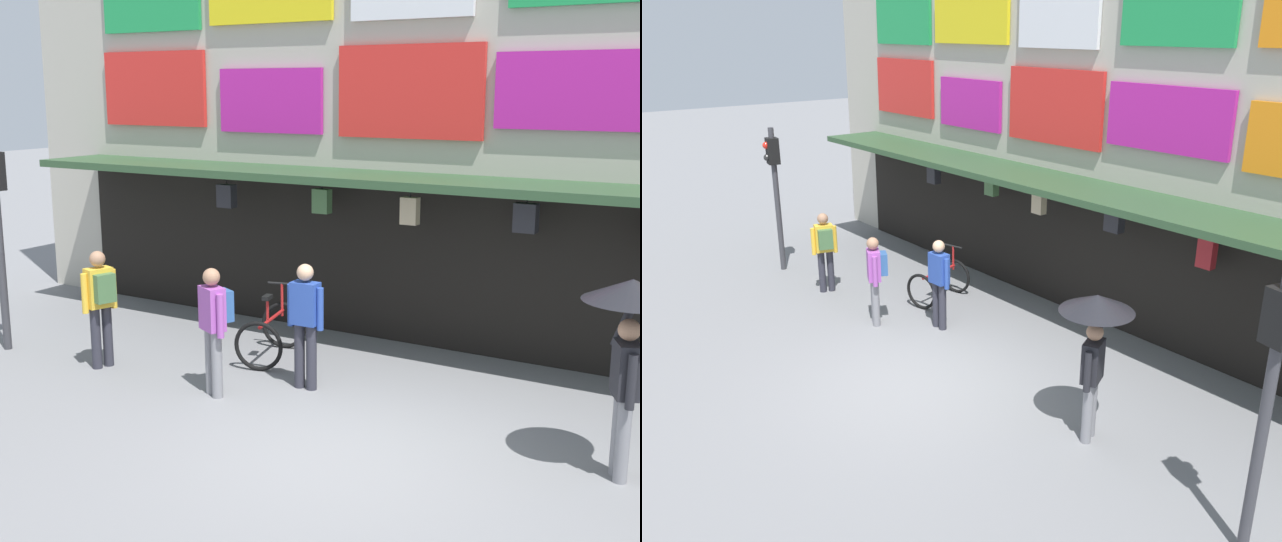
{
  "view_description": "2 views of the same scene",
  "coord_description": "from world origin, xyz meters",
  "views": [
    {
      "loc": [
        4.09,
        -7.44,
        3.89
      ],
      "look_at": [
        -1.15,
        1.29,
        1.65
      ],
      "focal_mm": 47.0,
      "sensor_mm": 36.0,
      "label": 1
    },
    {
      "loc": [
        7.72,
        -5.32,
        5.23
      ],
      "look_at": [
        -1.11,
        1.68,
        1.16
      ],
      "focal_mm": 38.09,
      "sensor_mm": 36.0,
      "label": 2
    }
  ],
  "objects": [
    {
      "name": "bicycle_parked",
      "position": [
        -2.54,
        2.23,
        0.39
      ],
      "size": [
        0.98,
        1.3,
        1.05
      ],
      "color": "black",
      "rests_on": "ground"
    },
    {
      "name": "shopfront",
      "position": [
        -0.0,
        4.57,
        3.96
      ],
      "size": [
        18.0,
        2.6,
        8.0
      ],
      "color": "#B2AD9E",
      "rests_on": "ground"
    },
    {
      "name": "pedestrian_in_blue",
      "position": [
        -1.47,
        1.45,
        0.95
      ],
      "size": [
        0.53,
        0.23,
        1.68
      ],
      "color": "#2D2D38",
      "rests_on": "ground"
    },
    {
      "name": "pedestrian_with_umbrella",
      "position": [
        2.64,
        0.87,
        1.64
      ],
      "size": [
        0.96,
        0.96,
        2.08
      ],
      "color": "gray",
      "rests_on": "ground"
    },
    {
      "name": "pedestrian_in_yellow",
      "position": [
        -2.33,
        0.64,
        0.98
      ],
      "size": [
        0.49,
        0.45,
        1.68
      ],
      "color": "gray",
      "rests_on": "ground"
    },
    {
      "name": "pedestrian_in_white",
      "position": [
        -4.38,
        0.69,
        0.98
      ],
      "size": [
        0.43,
        0.51,
        1.68
      ],
      "color": "#2D2D38",
      "rests_on": "ground"
    },
    {
      "name": "ground_plane",
      "position": [
        0.0,
        0.0,
        0.0
      ],
      "size": [
        80.0,
        80.0,
        0.0
      ],
      "primitive_type": "plane",
      "color": "slate"
    }
  ]
}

